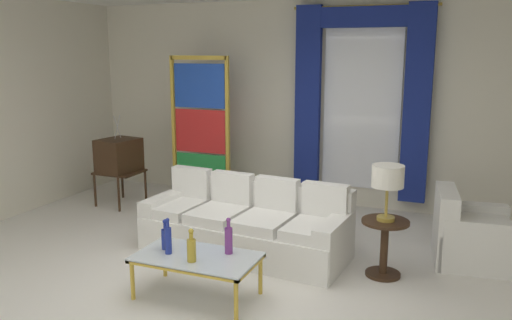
# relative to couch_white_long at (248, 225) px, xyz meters

# --- Properties ---
(ground_plane) EXTENTS (16.00, 16.00, 0.00)m
(ground_plane) POSITION_rel_couch_white_long_xyz_m (0.07, -0.77, -0.31)
(ground_plane) COLOR white
(wall_rear) EXTENTS (8.00, 0.12, 3.00)m
(wall_rear) POSITION_rel_couch_white_long_xyz_m (0.07, 2.29, 1.19)
(wall_rear) COLOR silver
(wall_rear) RESTS_ON ground
(curtained_window) EXTENTS (2.00, 0.17, 2.70)m
(curtained_window) POSITION_rel_couch_white_long_xyz_m (0.83, 2.13, 1.44)
(curtained_window) COLOR white
(curtained_window) RESTS_ON ground
(couch_white_long) EXTENTS (2.40, 1.10, 0.86)m
(couch_white_long) POSITION_rel_couch_white_long_xyz_m (0.00, 0.00, 0.00)
(couch_white_long) COLOR white
(couch_white_long) RESTS_ON ground
(coffee_table) EXTENTS (1.14, 0.64, 0.41)m
(coffee_table) POSITION_rel_couch_white_long_xyz_m (0.02, -1.25, 0.07)
(coffee_table) COLOR silver
(coffee_table) RESTS_ON ground
(bottle_blue_decanter) EXTENTS (0.08, 0.08, 0.31)m
(bottle_blue_decanter) POSITION_rel_couch_white_long_xyz_m (0.05, -1.39, 0.23)
(bottle_blue_decanter) COLOR gold
(bottle_blue_decanter) RESTS_ON coffee_table
(bottle_crystal_tall) EXTENTS (0.07, 0.07, 0.35)m
(bottle_crystal_tall) POSITION_rel_couch_white_long_xyz_m (-0.25, -1.31, 0.25)
(bottle_crystal_tall) COLOR navy
(bottle_crystal_tall) RESTS_ON coffee_table
(bottle_amber_squat) EXTENTS (0.07, 0.07, 0.35)m
(bottle_amber_squat) POSITION_rel_couch_white_long_xyz_m (0.27, -1.09, 0.25)
(bottle_amber_squat) COLOR #753384
(bottle_amber_squat) RESTS_ON coffee_table
(bottle_ruby_flask) EXTENTS (0.08, 0.08, 0.30)m
(bottle_ruby_flask) POSITION_rel_couch_white_long_xyz_m (-0.33, -1.22, 0.22)
(bottle_ruby_flask) COLOR navy
(bottle_ruby_flask) RESTS_ON coffee_table
(vintage_tv) EXTENTS (0.62, 0.66, 1.35)m
(vintage_tv) POSITION_rel_couch_white_long_xyz_m (-2.50, 0.99, 0.42)
(vintage_tv) COLOR #382314
(vintage_tv) RESTS_ON ground
(armchair_white) EXTENTS (0.91, 0.91, 0.80)m
(armchair_white) POSITION_rel_couch_white_long_xyz_m (2.36, 0.60, -0.02)
(armchair_white) COLOR white
(armchair_white) RESTS_ON ground
(stained_glass_divider) EXTENTS (0.95, 0.05, 2.20)m
(stained_glass_divider) POSITION_rel_couch_white_long_xyz_m (-1.42, 1.52, 0.75)
(stained_glass_divider) COLOR gold
(stained_glass_divider) RESTS_ON ground
(peacock_figurine) EXTENTS (0.44, 0.60, 0.50)m
(peacock_figurine) POSITION_rel_couch_white_long_xyz_m (-0.94, 1.14, -0.09)
(peacock_figurine) COLOR beige
(peacock_figurine) RESTS_ON ground
(round_side_table) EXTENTS (0.48, 0.48, 0.59)m
(round_side_table) POSITION_rel_couch_white_long_xyz_m (1.56, -0.11, 0.05)
(round_side_table) COLOR #382314
(round_side_table) RESTS_ON ground
(table_lamp_brass) EXTENTS (0.32, 0.32, 0.57)m
(table_lamp_brass) POSITION_rel_couch_white_long_xyz_m (1.56, -0.11, 0.72)
(table_lamp_brass) COLOR #B29338
(table_lamp_brass) RESTS_ON round_side_table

